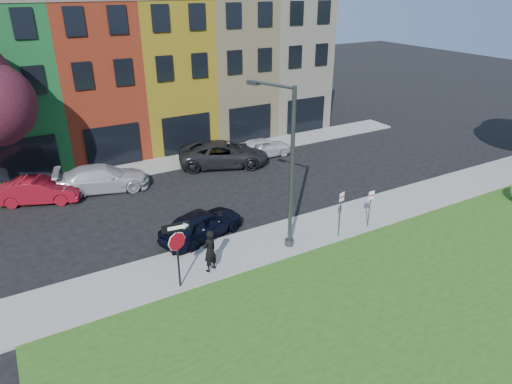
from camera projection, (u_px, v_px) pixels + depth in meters
ground at (333, 269)px, 19.24m from camera, size 120.00×120.00×0.00m
sidewalk_near at (327, 226)px, 22.48m from camera, size 40.00×3.00×0.12m
sidewalk_far at (152, 167)px, 29.69m from camera, size 40.00×2.40×0.12m
rowhouse_block at (125, 74)px, 32.72m from camera, size 30.00×10.12×10.00m
stop_sign at (177, 242)px, 17.10m from camera, size 1.05×0.16×2.81m
man at (210, 251)px, 18.55m from camera, size 0.99×0.92×1.87m
sedan_near at (201, 224)px, 21.28m from camera, size 4.22×5.23×1.43m
parked_car_red at (39, 190)px, 24.75m from camera, size 4.35×5.26×1.40m
parked_car_silver at (103, 178)px, 26.19m from camera, size 4.36×6.07×1.49m
parked_car_dark at (224, 154)px, 29.71m from camera, size 6.63×7.62×1.61m
parked_car_white at (263, 147)px, 31.26m from camera, size 1.75×4.04×1.36m
street_lamp at (287, 170)px, 19.32m from camera, size 1.16×2.46×7.22m
parking_sign_a at (341, 208)px, 20.89m from camera, size 0.32×0.12×2.36m
parking_sign_b at (370, 204)px, 21.80m from camera, size 0.32×0.09×1.96m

